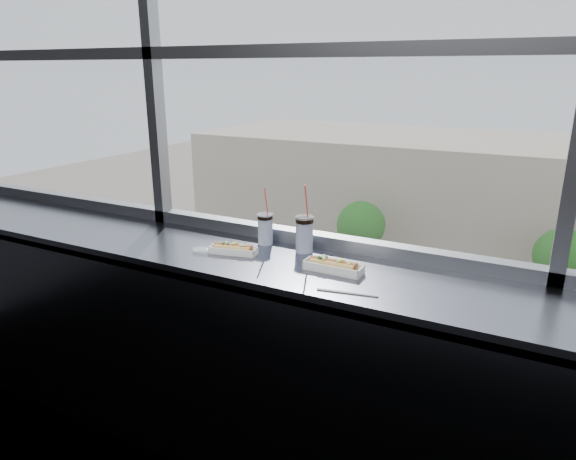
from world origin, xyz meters
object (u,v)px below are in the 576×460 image
at_px(soda_cup_left, 265,227).
at_px(loose_straw, 347,293).
at_px(hotdog_tray_right, 333,266).
at_px(wrapper, 202,250).
at_px(car_near_a, 179,317).
at_px(pedestrian_a, 440,272).
at_px(soda_cup_right, 304,232).
at_px(tree_center, 562,256).
at_px(hotdog_tray_left, 233,249).
at_px(car_near_c, 471,390).
at_px(pedestrian_b, 531,282).
at_px(tree_left, 361,225).
at_px(car_far_a, 347,282).
at_px(car_far_b, 530,315).
at_px(car_near_b, 280,341).

xyz_separation_m(soda_cup_left, loose_straw, (0.57, -0.37, -0.08)).
xyz_separation_m(hotdog_tray_right, wrapper, (-0.64, -0.06, -0.01)).
distance_m(car_near_a, pedestrian_a, 15.67).
bearing_deg(pedestrian_a, soda_cup_left, -172.11).
relative_size(soda_cup_right, tree_center, 0.07).
relative_size(hotdog_tray_left, car_near_c, 0.03).
distance_m(hotdog_tray_left, pedestrian_a, 30.21).
bearing_deg(hotdog_tray_right, hotdog_tray_left, -178.42).
xyz_separation_m(loose_straw, pedestrian_b, (0.54, 29.39, -11.08)).
bearing_deg(tree_left, hotdog_tray_left, -72.25).
distance_m(car_far_a, pedestrian_b, 10.76).
xyz_separation_m(soda_cup_left, pedestrian_a, (-3.84, 27.71, -11.00)).
bearing_deg(wrapper, tree_center, 84.71).
height_order(loose_straw, car_near_a, loose_straw).
distance_m(soda_cup_right, car_far_a, 27.97).
height_order(soda_cup_right, car_far_b, soda_cup_right).
distance_m(hotdog_tray_left, car_near_b, 21.41).
bearing_deg(car_near_a, car_near_b, -89.84).
distance_m(soda_cup_left, wrapper, 0.33).
bearing_deg(tree_center, soda_cup_left, -94.93).
bearing_deg(car_near_c, hotdog_tray_right, -173.90).
relative_size(car_near_b, pedestrian_b, 3.41).
height_order(car_near_b, pedestrian_b, car_near_b).
distance_m(hotdog_tray_right, car_far_a, 28.15).
height_order(car_near_a, car_far_b, car_far_b).
relative_size(wrapper, car_near_c, 0.01).
bearing_deg(soda_cup_right, hotdog_tray_right, -37.61).
bearing_deg(hotdog_tray_right, loose_straw, -53.41).
height_order(soda_cup_left, car_far_b, soda_cup_left).
xyz_separation_m(soda_cup_left, car_near_a, (-14.36, 16.10, -11.16)).
distance_m(hotdog_tray_right, pedestrian_b, 31.25).
bearing_deg(tree_center, hotdog_tray_left, -95.02).
bearing_deg(car_near_b, tree_center, -43.93).
xyz_separation_m(car_far_b, car_near_c, (-1.64, -8.00, 0.02)).
height_order(hotdog_tray_right, soda_cup_right, soda_cup_right).
height_order(pedestrian_b, tree_center, tree_center).
bearing_deg(car_near_c, soda_cup_left, -175.42).
relative_size(car_near_c, pedestrian_a, 2.99).
distance_m(wrapper, car_far_a, 28.00).
height_order(soda_cup_left, car_near_b, soda_cup_left).
height_order(soda_cup_right, wrapper, soda_cup_right).
bearing_deg(wrapper, car_near_b, 117.23).
xyz_separation_m(hotdog_tray_left, car_far_b, (1.39, 24.29, -10.94)).
bearing_deg(pedestrian_a, wrapper, -172.59).
height_order(hotdog_tray_right, soda_cup_left, soda_cup_left).
bearing_deg(car_near_b, soda_cup_left, -153.18).
bearing_deg(car_near_b, wrapper, -154.10).
distance_m(soda_cup_right, car_near_b, 21.43).
height_order(car_near_a, tree_center, tree_center).
bearing_deg(car_near_c, tree_left, 39.69).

